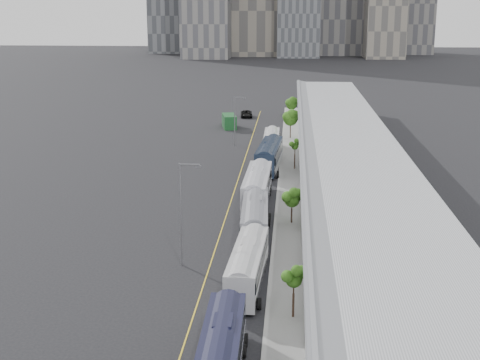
# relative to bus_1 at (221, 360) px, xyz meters

# --- Properties ---
(sidewalk) EXTENTS (10.00, 170.00, 0.12)m
(sidewalk) POSITION_rel_bus_1_xyz_m (7.39, 34.90, -1.47)
(sidewalk) COLOR gray
(sidewalk) RESTS_ON ground
(lane_line) EXTENTS (0.12, 160.00, 0.02)m
(lane_line) POSITION_rel_bus_1_xyz_m (-3.11, 34.90, -1.52)
(lane_line) COLOR gold
(lane_line) RESTS_ON ground
(depot) EXTENTS (12.45, 160.40, 7.20)m
(depot) POSITION_rel_bus_1_xyz_m (11.38, 34.90, 1.98)
(depot) COLOR gray
(depot) RESTS_ON ground
(bus_1) EXTENTS (2.79, 12.46, 3.63)m
(bus_1) POSITION_rel_bus_1_xyz_m (0.00, 0.00, 0.00)
(bus_1) COLOR black
(bus_1) RESTS_ON ground
(bus_2) EXTENTS (3.04, 12.48, 3.62)m
(bus_2) POSITION_rel_bus_1_xyz_m (0.68, 15.18, -0.01)
(bus_2) COLOR #B4B4B6
(bus_2) RESTS_ON ground
(bus_3) EXTENTS (3.16, 13.24, 3.84)m
(bus_3) POSITION_rel_bus_1_xyz_m (0.56, 28.01, 0.09)
(bus_3) COLOR slate
(bus_3) RESTS_ON ground
(bus_4) EXTENTS (3.09, 13.98, 4.07)m
(bus_4) POSITION_rel_bus_1_xyz_m (0.15, 39.93, 0.19)
(bus_4) COLOR #B8B9C3
(bus_4) RESTS_ON ground
(bus_5) EXTENTS (3.71, 14.03, 4.06)m
(bus_5) POSITION_rel_bus_1_xyz_m (0.96, 57.64, 0.18)
(bus_5) COLOR #162133
(bus_5) RESTS_ON ground
(bus_6) EXTENTS (2.70, 12.03, 3.51)m
(bus_6) POSITION_rel_bus_1_xyz_m (0.89, 69.23, -0.05)
(bus_6) COLOR silver
(bus_6) RESTS_ON ground
(tree_1) EXTENTS (1.29, 1.29, 4.01)m
(tree_1) POSITION_rel_bus_1_xyz_m (4.55, 9.42, 1.75)
(tree_1) COLOR black
(tree_1) RESTS_ON ground
(tree_2) EXTENTS (1.72, 1.72, 3.86)m
(tree_2) POSITION_rel_bus_1_xyz_m (4.33, 32.58, 1.44)
(tree_2) COLOR black
(tree_2) RESTS_ON ground
(tree_3) EXTENTS (1.05, 1.05, 4.15)m
(tree_3) POSITION_rel_bus_1_xyz_m (4.67, 58.13, 1.93)
(tree_3) COLOR black
(tree_3) RESTS_ON ground
(tree_4) EXTENTS (2.60, 2.60, 5.32)m
(tree_4) POSITION_rel_bus_1_xyz_m (3.89, 82.13, 2.47)
(tree_4) COLOR black
(tree_4) RESTS_ON ground
(tree_5) EXTENTS (2.39, 2.39, 4.33)m
(tree_5) POSITION_rel_bus_1_xyz_m (4.00, 106.76, 1.59)
(tree_5) COLOR black
(tree_5) RESTS_ON ground
(street_lamp_near) EXTENTS (2.04, 0.22, 9.67)m
(street_lamp_near) POSITION_rel_bus_1_xyz_m (-5.54, 19.43, 4.00)
(street_lamp_near) COLOR #59595E
(street_lamp_near) RESTS_ON ground
(street_lamp_far) EXTENTS (2.04, 0.22, 8.43)m
(street_lamp_far) POSITION_rel_bus_1_xyz_m (-5.41, 74.90, 3.36)
(street_lamp_far) COLOR #59595E
(street_lamp_far) RESTS_ON ground
(shipping_container) EXTENTS (3.49, 6.33, 2.61)m
(shipping_container) POSITION_rel_bus_1_xyz_m (-8.20, 92.20, -0.23)
(shipping_container) COLOR #14421D
(shipping_container) RESTS_ON ground
(suv) EXTENTS (2.91, 5.44, 1.45)m
(suv) POSITION_rel_bus_1_xyz_m (-5.72, 105.69, -0.81)
(suv) COLOR black
(suv) RESTS_ON ground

